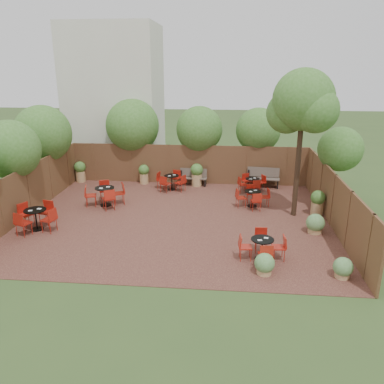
{
  "coord_description": "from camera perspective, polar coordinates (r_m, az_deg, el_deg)",
  "views": [
    {
      "loc": [
        1.98,
        -14.26,
        5.86
      ],
      "look_at": [
        0.6,
        0.5,
        1.0
      ],
      "focal_mm": 36.43,
      "sensor_mm": 36.0,
      "label": 1
    }
  ],
  "objects": [
    {
      "name": "bistro_tables",
      "position": [
        16.23,
        -4.05,
        -1.36
      ],
      "size": [
        9.73,
        8.39,
        0.93
      ],
      "color": "black",
      "rests_on": "courtyard_paving"
    },
    {
      "name": "park_bench_right",
      "position": [
        19.72,
        10.39,
        2.13
      ],
      "size": [
        1.62,
        0.68,
        0.98
      ],
      "rotation": [
        0.0,
        0.0,
        -0.11
      ],
      "color": "brown",
      "rests_on": "courtyard_paving"
    },
    {
      "name": "neighbour_building",
      "position": [
        23.26,
        -11.15,
        13.23
      ],
      "size": [
        5.0,
        4.0,
        8.0
      ],
      "primitive_type": "cube",
      "color": "beige",
      "rests_on": "ground"
    },
    {
      "name": "fence_left",
      "position": [
        17.05,
        -22.83,
        0.12
      ],
      "size": [
        0.08,
        10.0,
        2.0
      ],
      "primitive_type": "cube",
      "color": "#4C2A1C",
      "rests_on": "ground"
    },
    {
      "name": "ground",
      "position": [
        15.55,
        -2.38,
        -4.01
      ],
      "size": [
        80.0,
        80.0,
        0.0
      ],
      "primitive_type": "plane",
      "color": "#354F23",
      "rests_on": "ground"
    },
    {
      "name": "low_shrubs",
      "position": [
        13.13,
        16.59,
        -7.53
      ],
      "size": [
        2.8,
        3.77,
        0.72
      ],
      "color": "tan",
      "rests_on": "courtyard_paving"
    },
    {
      "name": "fence_back",
      "position": [
        19.97,
        -0.51,
        4.06
      ],
      "size": [
        12.0,
        0.08,
        2.0
      ],
      "primitive_type": "cube",
      "color": "#4C2A1C",
      "rests_on": "ground"
    },
    {
      "name": "courtyard_paving",
      "position": [
        15.54,
        -2.38,
        -3.98
      ],
      "size": [
        12.0,
        10.0,
        0.02
      ],
      "primitive_type": "cube",
      "color": "#3E1D19",
      "rests_on": "ground"
    },
    {
      "name": "park_bench_left",
      "position": [
        19.71,
        0.19,
        2.23
      ],
      "size": [
        1.39,
        0.53,
        0.84
      ],
      "rotation": [
        0.0,
        0.0,
        -0.07
      ],
      "color": "brown",
      "rests_on": "courtyard_paving"
    },
    {
      "name": "planters",
      "position": [
        18.92,
        -2.1,
        1.99
      ],
      "size": [
        11.88,
        4.35,
        1.15
      ],
      "color": "tan",
      "rests_on": "courtyard_paving"
    },
    {
      "name": "overhang_foliage",
      "position": [
        18.45,
        -9.2,
        8.15
      ],
      "size": [
        15.45,
        10.62,
        2.76
      ],
      "color": "#396A22",
      "rests_on": "ground"
    },
    {
      "name": "fence_right",
      "position": [
        15.6,
        19.99,
        -1.15
      ],
      "size": [
        0.08,
        10.0,
        2.0
      ],
      "primitive_type": "cube",
      "color": "#4C2A1C",
      "rests_on": "ground"
    },
    {
      "name": "courtyard_tree",
      "position": [
        15.44,
        15.91,
        12.14
      ],
      "size": [
        2.55,
        2.45,
        5.76
      ],
      "rotation": [
        0.0,
        0.0,
        -0.17
      ],
      "color": "black",
      "rests_on": "courtyard_paving"
    }
  ]
}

